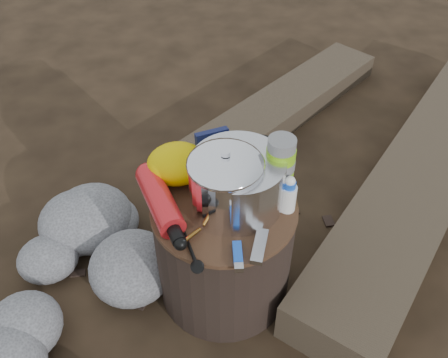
{
  "coord_description": "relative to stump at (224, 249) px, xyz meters",
  "views": [
    {
      "loc": [
        -0.13,
        -0.94,
        1.36
      ],
      "look_at": [
        0.0,
        0.0,
        0.48
      ],
      "focal_mm": 39.67,
      "sensor_mm": 36.0,
      "label": 1
    }
  ],
  "objects": [
    {
      "name": "log_main",
      "position": [
        0.85,
        0.37,
        -0.11
      ],
      "size": [
        1.46,
        1.56,
        0.15
      ],
      "primitive_type": "cube",
      "rotation": [
        0.0,
        0.0,
        -0.74
      ],
      "color": "#403427",
      "rests_on": "ground"
    },
    {
      "name": "travel_mug",
      "position": [
        0.12,
        0.12,
        0.24
      ],
      "size": [
        0.07,
        0.07,
        0.11
      ],
      "primitive_type": "cylinder",
      "color": "black",
      "rests_on": "stump"
    },
    {
      "name": "food_pouch",
      "position": [
        -0.01,
        0.17,
        0.25
      ],
      "size": [
        0.1,
        0.04,
        0.13
      ],
      "primitive_type": "cube",
      "rotation": [
        0.0,
        0.0,
        0.23
      ],
      "color": "#111847",
      "rests_on": "stump"
    },
    {
      "name": "lighter",
      "position": [
        0.01,
        -0.17,
        0.2
      ],
      "size": [
        0.03,
        0.09,
        0.02
      ],
      "primitive_type": "cube",
      "rotation": [
        0.0,
        0.0,
        -0.09
      ],
      "color": "blue",
      "rests_on": "stump"
    },
    {
      "name": "multitool",
      "position": [
        0.07,
        -0.16,
        0.2
      ],
      "size": [
        0.07,
        0.11,
        0.02
      ],
      "primitive_type": "cube",
      "rotation": [
        0.0,
        0.0,
        -0.36
      ],
      "color": "silver",
      "rests_on": "stump"
    },
    {
      "name": "stump",
      "position": [
        0.0,
        0.0,
        0.0
      ],
      "size": [
        0.41,
        0.41,
        0.38
      ],
      "primitive_type": "cylinder",
      "color": "black",
      "rests_on": "ground"
    },
    {
      "name": "squeeze_bottle",
      "position": [
        0.17,
        -0.03,
        0.24
      ],
      "size": [
        0.04,
        0.04,
        0.1
      ],
      "primitive_type": "cylinder",
      "color": "white",
      "rests_on": "stump"
    },
    {
      "name": "camping_pot",
      "position": [
        0.0,
        -0.01,
        0.29
      ],
      "size": [
        0.2,
        0.2,
        0.2
      ],
      "primitive_type": "cylinder",
      "color": "white",
      "rests_on": "stump"
    },
    {
      "name": "stuff_sack",
      "position": [
        -0.12,
        0.13,
        0.25
      ],
      "size": [
        0.17,
        0.14,
        0.12
      ],
      "primitive_type": "ellipsoid",
      "color": "#ECC700",
      "rests_on": "stump"
    },
    {
      "name": "rock_ring",
      "position": [
        -0.45,
        -0.1,
        -0.1
      ],
      "size": [
        0.42,
        0.92,
        0.18
      ],
      "primitive_type": null,
      "color": "slate",
      "rests_on": "ground"
    },
    {
      "name": "fuel_bottle",
      "position": [
        -0.17,
        0.01,
        0.22
      ],
      "size": [
        0.15,
        0.3,
        0.07
      ],
      "primitive_type": null,
      "rotation": [
        0.0,
        0.0,
        0.27
      ],
      "color": "red",
      "rests_on": "stump"
    },
    {
      "name": "ground",
      "position": [
        0.0,
        0.0,
        -0.19
      ],
      "size": [
        60.0,
        60.0,
        0.0
      ],
      "primitive_type": "plane",
      "color": "black",
      "rests_on": "ground"
    },
    {
      "name": "foil_windscreen",
      "position": [
        0.04,
        0.01,
        0.27
      ],
      "size": [
        0.25,
        0.25,
        0.15
      ],
      "primitive_type": "cylinder",
      "color": "silver",
      "rests_on": "stump"
    },
    {
      "name": "spork",
      "position": [
        -0.11,
        -0.14,
        0.19
      ],
      "size": [
        0.05,
        0.14,
        0.01
      ],
      "primitive_type": null,
      "rotation": [
        0.0,
        0.0,
        0.2
      ],
      "color": "black",
      "rests_on": "stump"
    },
    {
      "name": "log_small",
      "position": [
        0.38,
        0.89,
        -0.14
      ],
      "size": [
        1.12,
        0.97,
        0.1
      ],
      "primitive_type": "cube",
      "rotation": [
        0.0,
        0.0,
        -0.89
      ],
      "color": "#403427",
      "rests_on": "ground"
    },
    {
      "name": "thermos",
      "position": [
        0.15,
        0.02,
        0.29
      ],
      "size": [
        0.08,
        0.08,
        0.2
      ],
      "primitive_type": "cylinder",
      "color": "#83CE16",
      "rests_on": "stump"
    }
  ]
}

